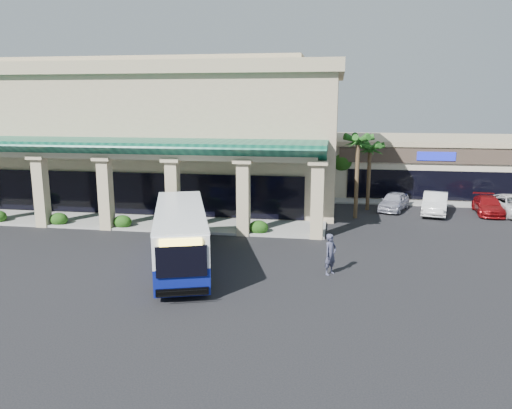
% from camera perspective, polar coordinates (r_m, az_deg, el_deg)
% --- Properties ---
extents(ground, '(110.00, 110.00, 0.00)m').
position_cam_1_polar(ground, '(26.58, -6.72, -6.24)').
color(ground, black).
extents(main_building, '(30.80, 14.80, 11.35)m').
position_cam_1_polar(main_building, '(43.09, -11.36, 8.19)').
color(main_building, tan).
rests_on(main_building, ground).
extents(arcade, '(30.00, 6.20, 5.70)m').
position_cam_1_polar(arcade, '(34.96, -16.45, 2.50)').
color(arcade, '#0D4F3C').
rests_on(arcade, ground).
extents(strip_mall, '(22.50, 12.50, 4.90)m').
position_cam_1_polar(strip_mall, '(49.82, 21.93, 4.29)').
color(strip_mall, beige).
rests_on(strip_mall, ground).
extents(palm_0, '(2.40, 2.40, 6.60)m').
position_cam_1_polar(palm_0, '(35.63, 11.47, 3.65)').
color(palm_0, '#174612').
rests_on(palm_0, ground).
extents(palm_1, '(2.40, 2.40, 5.80)m').
position_cam_1_polar(palm_1, '(38.71, 12.78, 3.62)').
color(palm_1, '#174612').
rests_on(palm_1, ground).
extents(broadleaf_tree, '(2.60, 2.60, 4.81)m').
position_cam_1_polar(broadleaf_tree, '(43.66, 9.76, 3.97)').
color(broadleaf_tree, '#1B440F').
rests_on(broadleaf_tree, ground).
extents(transit_bus, '(5.56, 10.68, 2.92)m').
position_cam_1_polar(transit_bus, '(25.40, -8.60, -3.71)').
color(transit_bus, navy).
rests_on(transit_bus, ground).
extents(pedestrian, '(0.82, 0.87, 2.00)m').
position_cam_1_polar(pedestrian, '(24.17, 8.50, -5.64)').
color(pedestrian, '#3D3F56').
rests_on(pedestrian, ground).
extents(car_silver, '(2.95, 4.45, 1.41)m').
position_cam_1_polar(car_silver, '(39.33, 15.48, 0.36)').
color(car_silver, '#A9ABBD').
rests_on(car_silver, ground).
extents(car_white, '(2.65, 5.05, 1.58)m').
position_cam_1_polar(car_white, '(39.01, 19.78, 0.13)').
color(car_white, white).
rests_on(car_white, ground).
extents(car_red, '(2.14, 4.57, 1.29)m').
position_cam_1_polar(car_red, '(40.47, 25.01, -0.09)').
color(car_red, maroon).
rests_on(car_red, ground).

